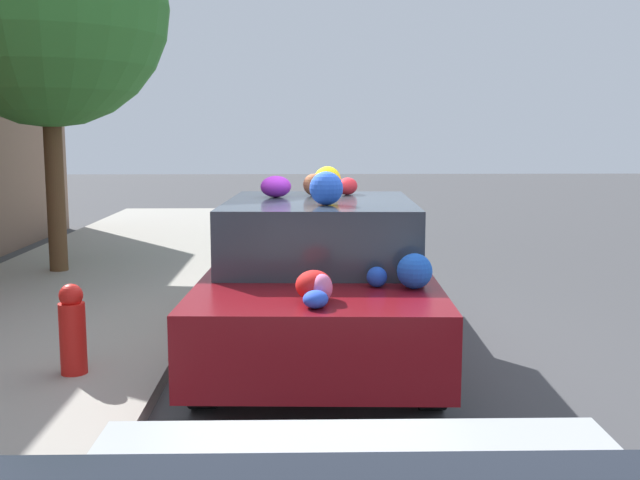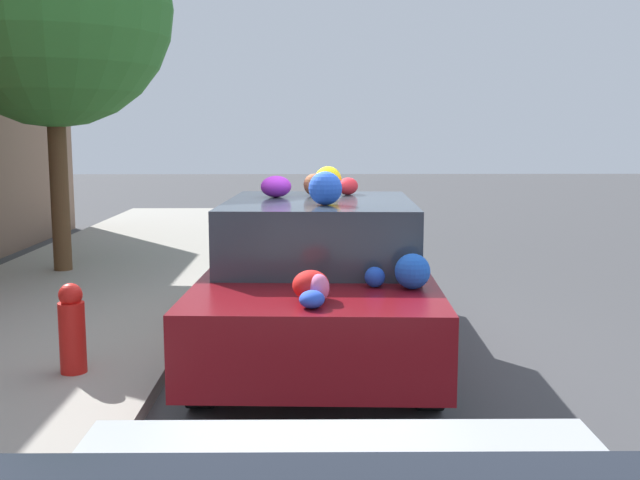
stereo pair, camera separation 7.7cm
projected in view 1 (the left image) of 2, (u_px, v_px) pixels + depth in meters
ground_plane at (306, 353)px, 6.67m from camera, size 60.00×60.00×0.00m
sidewalk_curb at (0, 349)px, 6.59m from camera, size 24.00×3.20×0.12m
street_tree at (46, 5)px, 9.59m from camera, size 3.14×3.14×5.04m
fire_hydrant at (73, 329)px, 5.70m from camera, size 0.20×0.20×0.70m
art_car at (320, 274)px, 6.55m from camera, size 4.35×1.94×1.65m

